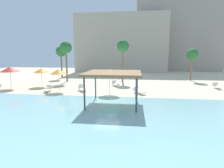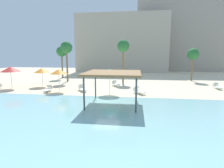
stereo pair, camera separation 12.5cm
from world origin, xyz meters
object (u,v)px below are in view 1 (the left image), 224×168
Objects in this scene: beach_umbrella_orange_0 at (41,70)px; beach_umbrella_orange_2 at (59,72)px; palm_tree_1 at (192,55)px; lounge_chair_5 at (82,88)px; lounge_chair_4 at (217,86)px; shade_pavilion at (113,74)px; beach_umbrella_teal_1 at (110,72)px; palm_tree_2 at (66,48)px; lounge_chair_3 at (48,89)px; palm_tree_0 at (61,52)px; beach_umbrella_red_3 at (10,69)px; lounge_chair_0 at (115,84)px; palm_tree_3 at (123,47)px; lounge_chair_2 at (139,91)px.

beach_umbrella_orange_0 is 4.76m from beach_umbrella_orange_2.
palm_tree_1 reaches higher than beach_umbrella_orange_2.
palm_tree_1 is (15.78, 10.70, 4.00)m from lounge_chair_5.
lounge_chair_4 is at bearing -80.52° from palm_tree_1.
beach_umbrella_teal_1 is (-0.91, 4.25, -0.23)m from shade_pavilion.
palm_tree_1 is at bearing 20.73° from beach_umbrella_orange_0.
palm_tree_2 is at bearing -170.02° from palm_tree_1.
lounge_chair_3 is at bearing 177.84° from beach_umbrella_teal_1.
palm_tree_1 is (18.40, 11.30, 1.94)m from beach_umbrella_orange_2.
beach_umbrella_red_3 is at bearing -102.48° from palm_tree_0.
lounge_chair_5 is at bearing 12.88° from beach_umbrella_orange_2.
beach_umbrella_orange_2 reaches higher than lounge_chair_0.
palm_tree_0 is at bearing 163.08° from palm_tree_3.
shade_pavilion is at bearing -50.86° from lounge_chair_4.
beach_umbrella_red_3 is 1.45× the size of lounge_chair_0.
palm_tree_3 reaches higher than lounge_chair_5.
shade_pavilion is at bearing -35.53° from beach_umbrella_orange_0.
beach_umbrella_orange_2 is at bearing -148.46° from palm_tree_1.
lounge_chair_0 and lounge_chair_3 have the same top height.
beach_umbrella_red_3 is (-3.25, -1.89, 0.29)m from beach_umbrella_orange_0.
beach_umbrella_red_3 is 0.49× the size of palm_tree_0.
beach_umbrella_teal_1 is at bearing -45.40° from palm_tree_2.
palm_tree_1 is at bearing 93.88° from lounge_chair_5.
lounge_chair_0 is (0.09, 5.09, -2.17)m from beach_umbrella_teal_1.
lounge_chair_0 is 13.30m from lounge_chair_4.
beach_umbrella_orange_0 is 1.31× the size of lounge_chair_4.
lounge_chair_3 is at bearing -74.65° from palm_tree_0.
shade_pavilion is 20.50m from palm_tree_0.
beach_umbrella_red_3 reaches higher than lounge_chair_4.
palm_tree_0 is at bearing 111.25° from beach_umbrella_orange_2.
lounge_chair_4 is at bearing 19.94° from beach_umbrella_teal_1.
lounge_chair_2 is 10.12m from palm_tree_3.
shade_pavilion is 2.42× the size of lounge_chair_0.
palm_tree_1 is (-1.18, 7.04, 4.00)m from lounge_chair_4.
beach_umbrella_orange_0 is at bearing -108.10° from lounge_chair_0.
lounge_chair_0 is 0.99× the size of lounge_chair_3.
shade_pavilion is 8.60m from beach_umbrella_orange_2.
palm_tree_3 reaches higher than palm_tree_1.
beach_umbrella_orange_0 reaches higher than lounge_chair_0.
beach_umbrella_orange_2 reaches higher than lounge_chair_5.
palm_tree_2 is (5.01, 6.69, 2.82)m from beach_umbrella_red_3.
beach_umbrella_orange_0 is at bearing -110.22° from palm_tree_2.
palm_tree_3 is (-11.35, -2.99, 1.21)m from palm_tree_1.
lounge_chair_5 is at bearing -56.96° from palm_tree_2.
lounge_chair_3 is at bearing -133.97° from palm_tree_3.
lounge_chair_0 is 1.02× the size of lounge_chair_4.
palm_tree_2 is at bearing -57.79° from palm_tree_0.
beach_umbrella_teal_1 is at bearing -28.12° from lounge_chair_0.
beach_umbrella_teal_1 is 1.46× the size of lounge_chair_4.
beach_umbrella_red_3 is at bearing -114.75° from lounge_chair_3.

